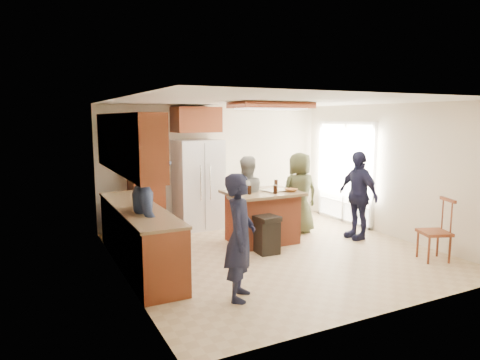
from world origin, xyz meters
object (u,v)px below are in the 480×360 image
kitchen_island (262,216)px  spindle_chair (436,232)px  person_behind_left (246,199)px  trash_bin (267,234)px  person_front_left (240,237)px  person_behind_right (299,193)px  refrigerator (198,184)px  person_counter (149,211)px  person_side_right (358,195)px

kitchen_island → spindle_chair: bearing=-47.6°
person_behind_left → trash_bin: person_behind_left is taller
person_front_left → spindle_chair: 3.41m
person_behind_right → kitchen_island: person_behind_right is taller
person_behind_left → person_behind_right: person_behind_right is taller
refrigerator → kitchen_island: 1.66m
person_front_left → person_counter: size_ratio=0.86×
person_counter → refrigerator: (1.57, 2.10, -0.02)m
kitchen_island → trash_bin: bearing=-112.7°
refrigerator → person_counter: bearing=-126.8°
person_front_left → person_side_right: person_side_right is taller
kitchen_island → person_side_right: bearing=-18.8°
person_front_left → kitchen_island: 2.51m
person_side_right → trash_bin: bearing=-89.2°
person_behind_right → spindle_chair: 2.56m
person_side_right → refrigerator: refrigerator is taller
person_behind_right → refrigerator: bearing=-33.4°
person_front_left → person_counter: bearing=63.4°
person_behind_left → spindle_chair: bearing=128.9°
person_behind_left → kitchen_island: (0.24, -0.19, -0.30)m
spindle_chair → person_behind_right: bearing=112.6°
person_front_left → refrigerator: bearing=21.5°
trash_bin → person_side_right: bearing=1.0°
person_behind_right → refrigerator: (-1.62, 1.24, 0.11)m
refrigerator → kitchen_island: (0.66, -1.46, -0.43)m
person_behind_right → person_front_left: bearing=46.8°
person_front_left → refrigerator: (0.81, 3.48, 0.11)m
trash_bin → spindle_chair: bearing=-34.5°
person_front_left → person_counter: 1.58m
kitchen_island → spindle_chair: 2.86m
person_behind_left → trash_bin: 0.92m
person_side_right → person_counter: bearing=-89.4°
person_side_right → kitchen_island: (-1.70, 0.58, -0.34)m
person_counter → kitchen_island: 2.36m
person_front_left → person_behind_right: 3.30m
spindle_chair → person_counter: bearing=160.4°
person_side_right → kitchen_island: size_ratio=1.28×
person_front_left → spindle_chair: bearing=-57.1°
person_side_right → person_behind_left: bearing=-111.7°
person_counter → person_side_right: bearing=-87.1°
person_counter → spindle_chair: size_ratio=1.84×
person_front_left → spindle_chair: (3.40, -0.10, -0.33)m
person_front_left → trash_bin: (1.21, 1.40, -0.47)m
person_counter → spindle_chair: bearing=-107.5°
person_behind_right → person_counter: size_ratio=0.86×
person_side_right → person_counter: (-3.93, -0.06, 0.10)m
person_side_right → person_front_left: bearing=-65.8°
person_counter → trash_bin: (1.97, 0.02, -0.60)m
person_front_left → kitchen_island: (1.47, 2.02, -0.31)m
person_behind_right → person_behind_left: bearing=5.8°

